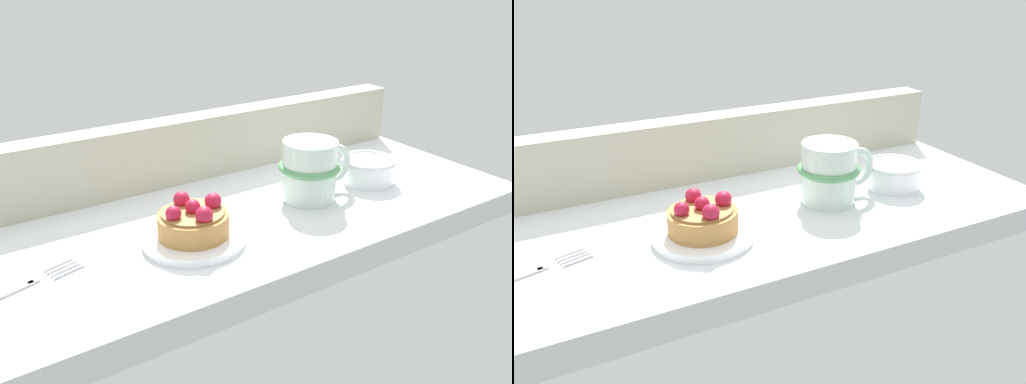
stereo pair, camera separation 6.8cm
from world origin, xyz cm
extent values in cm
cube|color=silver|center=(0.00, 0.00, -1.86)|extent=(87.23, 33.25, 3.72)
cube|color=#B2AD99|center=(0.00, 14.45, 4.80)|extent=(85.48, 4.35, 9.61)
cylinder|color=white|center=(-5.45, -4.48, 0.53)|extent=(12.40, 12.40, 1.06)
cylinder|color=white|center=(-5.45, -4.48, 0.26)|extent=(6.82, 6.82, 0.53)
cylinder|color=#B77F42|center=(-5.45, -4.48, 2.41)|extent=(8.52, 8.52, 2.71)
cylinder|color=olive|center=(-5.45, -4.48, 3.92)|extent=(7.49, 7.49, 0.30)
sphere|color=#B71938|center=(-5.45, -4.48, 4.65)|extent=(1.83, 1.83, 1.83)
sphere|color=#B71938|center=(-2.72, -4.48, 4.69)|extent=(2.06, 2.06, 2.06)
sphere|color=#B71938|center=(-5.56, -1.75, 4.63)|extent=(2.01, 2.01, 2.01)
sphere|color=#B71938|center=(-8.08, -4.83, 4.64)|extent=(1.83, 1.83, 1.83)
sphere|color=#B71938|center=(-5.38, -7.16, 4.66)|extent=(2.06, 2.06, 2.06)
cylinder|color=silver|center=(13.92, -2.02, 4.27)|extent=(7.66, 7.66, 8.54)
torus|color=#569960|center=(13.92, -2.02, 4.79)|extent=(8.73, 8.73, 1.02)
torus|color=silver|center=(18.59, -2.02, 4.27)|extent=(5.84, 1.06, 5.84)
cube|color=#B7B7BC|center=(-23.62, -3.11, 0.30)|extent=(1.31, 0.86, 0.60)
cube|color=#B7B7BC|center=(-19.96, -3.23, 0.30)|extent=(3.43, 1.18, 0.60)
cube|color=#B7B7BC|center=(-20.15, -2.52, 0.30)|extent=(3.43, 1.18, 0.60)
cube|color=#B7B7BC|center=(-20.35, -1.82, 0.30)|extent=(3.43, 1.18, 0.60)
cube|color=#B7B7BC|center=(-20.55, -1.11, 0.30)|extent=(3.43, 1.18, 0.60)
cylinder|color=white|center=(25.42, -2.13, 1.75)|extent=(7.82, 7.82, 3.49)
torus|color=silver|center=(25.42, -2.13, 3.49)|extent=(8.26, 8.26, 0.60)
camera|label=1|loc=(-29.90, -55.03, 31.02)|focal=37.02mm
camera|label=2|loc=(-24.05, -58.44, 31.02)|focal=37.02mm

